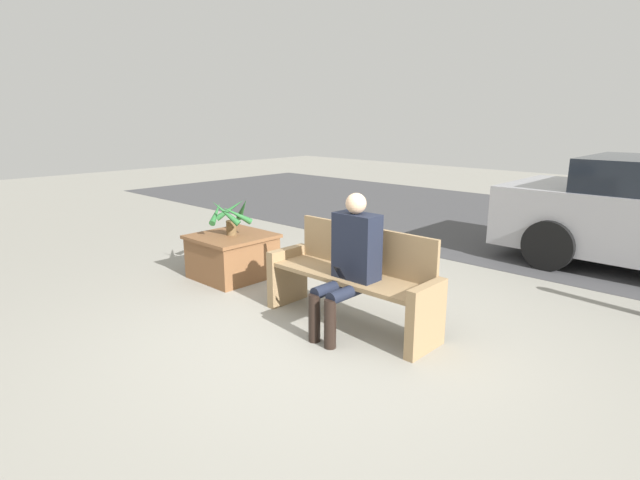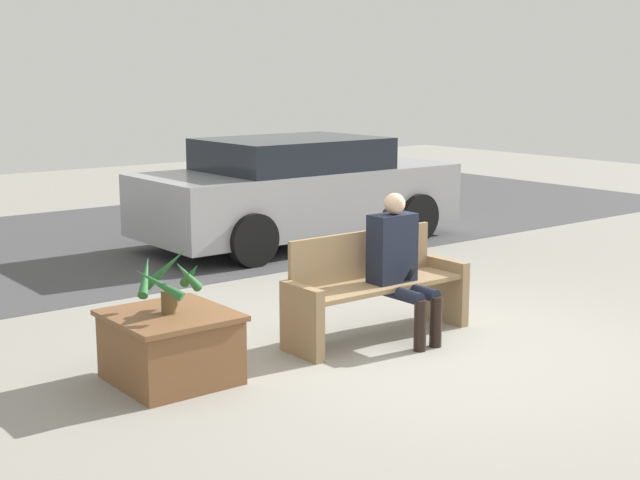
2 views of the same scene
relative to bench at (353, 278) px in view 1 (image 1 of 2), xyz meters
The scene contains 6 objects.
ground_plane 0.66m from the bench, 87.13° to the right, with size 30.00×30.00×0.00m, color gray.
road_surface 5.57m from the bench, 89.74° to the left, with size 20.00×6.00×0.01m, color #424244.
bench is the anchor object (origin of this frame).
person_seated 0.34m from the bench, 57.01° to the right, with size 0.41×0.61×1.27m.
planter_box 1.97m from the bench, behind, with size 0.86×0.89×0.53m.
potted_plant 1.99m from the bench, behind, with size 0.55×0.56×0.47m.
Camera 1 is at (2.80, -2.96, 1.92)m, focal length 28.00 mm.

